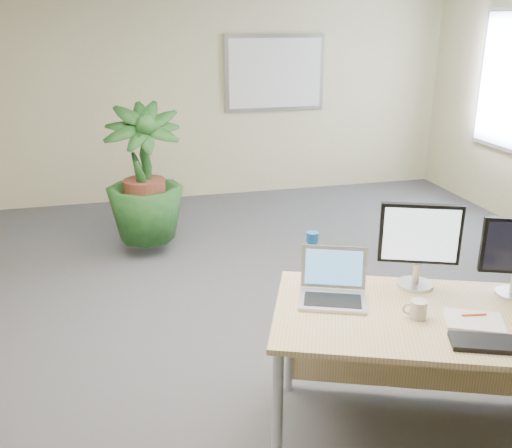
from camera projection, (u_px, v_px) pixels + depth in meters
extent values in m
plane|color=#4A4B50|center=(264.00, 365.00, 3.84)|extent=(8.00, 8.00, 0.00)
cube|color=#CBBE8F|center=(181.00, 92.00, 7.03)|extent=(7.00, 0.04, 2.70)
cube|color=#A2A2A7|center=(275.00, 73.00, 7.21)|extent=(1.30, 0.03, 0.95)
cube|color=white|center=(275.00, 73.00, 7.20)|extent=(1.20, 0.01, 0.85)
cube|color=tan|center=(478.00, 320.00, 2.87)|extent=(2.22, 1.56, 0.03)
cube|color=tan|center=(453.00, 345.00, 3.38)|extent=(1.82, 0.74, 0.64)
cylinder|color=silver|center=(277.00, 418.00, 2.76)|extent=(0.05, 0.05, 0.76)
cylinder|color=silver|center=(289.00, 336.00, 3.48)|extent=(0.05, 0.05, 0.76)
imported|color=#173A15|center=(144.00, 180.00, 5.44)|extent=(0.87, 0.87, 1.50)
cylinder|color=silver|center=(415.00, 285.00, 3.20)|extent=(0.20, 0.20, 0.02)
cylinder|color=silver|center=(416.00, 273.00, 3.17)|extent=(0.04, 0.04, 0.12)
cube|color=black|center=(420.00, 234.00, 3.09)|extent=(0.42, 0.20, 0.34)
cube|color=white|center=(421.00, 235.00, 3.07)|extent=(0.37, 0.15, 0.30)
cylinder|color=silver|center=(512.00, 294.00, 3.09)|extent=(0.18, 0.18, 0.02)
cube|color=#BABBBF|center=(333.00, 301.00, 3.01)|extent=(0.42, 0.36, 0.02)
cube|color=black|center=(333.00, 300.00, 3.00)|extent=(0.34, 0.26, 0.00)
cube|color=#BABBBF|center=(334.00, 267.00, 3.11)|extent=(0.35, 0.19, 0.23)
cube|color=#5BA5EB|center=(334.00, 268.00, 3.11)|extent=(0.30, 0.15, 0.19)
cube|color=black|center=(501.00, 344.00, 2.61)|extent=(0.47, 0.30, 0.02)
cylinder|color=silver|center=(418.00, 309.00, 2.85)|extent=(0.08, 0.08, 0.09)
torus|color=silver|center=(410.00, 311.00, 2.83)|extent=(0.06, 0.04, 0.06)
cube|color=white|center=(474.00, 321.00, 2.82)|extent=(0.34, 0.31, 0.01)
cylinder|color=#EF521A|center=(474.00, 315.00, 2.85)|extent=(0.13, 0.03, 0.01)
cylinder|color=#ABBEC9|center=(312.00, 261.00, 3.25)|extent=(0.07, 0.07, 0.23)
cylinder|color=#1757AF|center=(312.00, 238.00, 3.20)|extent=(0.07, 0.07, 0.06)
cylinder|color=#1757AF|center=(312.00, 259.00, 3.24)|extent=(0.07, 0.07, 0.07)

